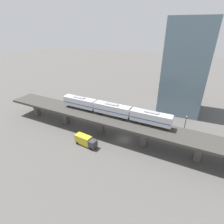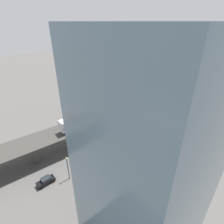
% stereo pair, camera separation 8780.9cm
% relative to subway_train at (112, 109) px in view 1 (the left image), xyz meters
% --- Properties ---
extents(ground_plane, '(400.00, 400.00, 0.00)m').
position_rel_subway_train_xyz_m(ground_plane, '(1.70, 4.95, -9.20)').
color(ground_plane, '#514F4C').
extents(elevated_viaduct, '(13.88, 92.34, 6.66)m').
position_rel_subway_train_xyz_m(elevated_viaduct, '(1.69, 4.79, -3.46)').
color(elevated_viaduct, '#393733').
rests_on(elevated_viaduct, ground).
extents(subway_train, '(5.04, 37.30, 4.45)m').
position_rel_subway_train_xyz_m(subway_train, '(0.00, 0.00, 0.00)').
color(subway_train, silver).
rests_on(subway_train, elevated_viaduct).
extents(street_car_silver, '(3.02, 4.74, 1.89)m').
position_rel_subway_train_xyz_m(street_car_silver, '(-6.18, -3.82, -8.26)').
color(street_car_silver, '#B7BABF').
rests_on(street_car_silver, ground).
extents(street_car_red, '(2.00, 4.43, 1.89)m').
position_rel_subway_train_xyz_m(street_car_red, '(-5.86, -20.64, -8.26)').
color(street_car_red, '#AD1E1E').
rests_on(street_car_red, ground).
extents(street_car_black, '(2.01, 4.43, 1.89)m').
position_rel_subway_train_xyz_m(street_car_black, '(-6.78, 27.49, -8.26)').
color(street_car_black, black).
rests_on(street_car_black, ground).
extents(delivery_truck, '(3.37, 7.47, 3.20)m').
position_rel_subway_train_xyz_m(delivery_truck, '(9.22, -4.74, -7.44)').
color(delivery_truck, '#333338').
rests_on(delivery_truck, ground).
extents(street_lamp, '(0.44, 0.44, 6.94)m').
position_rel_subway_train_xyz_m(street_lamp, '(-9.08, 22.30, -5.09)').
color(street_lamp, black).
rests_on(street_lamp, ground).
extents(office_tower, '(16.00, 16.00, 36.00)m').
position_rel_subway_train_xyz_m(office_tower, '(-29.12, 18.76, 8.80)').
color(office_tower, slate).
rests_on(office_tower, ground).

